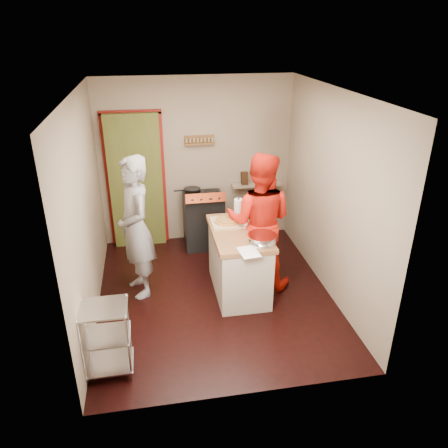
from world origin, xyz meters
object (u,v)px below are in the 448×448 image
at_px(stove, 203,220).
at_px(person_stripe, 136,228).
at_px(island, 239,259).
at_px(wire_shelving, 106,337).
at_px(person_red, 259,221).

bearing_deg(stove, person_stripe, -130.69).
relative_size(stove, island, 0.76).
xyz_separation_m(wire_shelving, person_stripe, (0.32, 1.45, 0.49)).
xyz_separation_m(wire_shelving, island, (1.62, 1.24, 0.03)).
xyz_separation_m(stove, island, (0.29, -1.38, 0.02)).
height_order(person_stripe, person_red, person_stripe).
relative_size(stove, person_red, 0.55).
bearing_deg(stove, person_red, -64.56).
relative_size(island, person_stripe, 0.71).
height_order(stove, island, island).
distance_m(wire_shelving, person_stripe, 1.57).
bearing_deg(stove, wire_shelving, -116.85).
height_order(stove, person_red, person_red).
bearing_deg(person_red, wire_shelving, 59.07).
distance_m(wire_shelving, person_red, 2.42).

